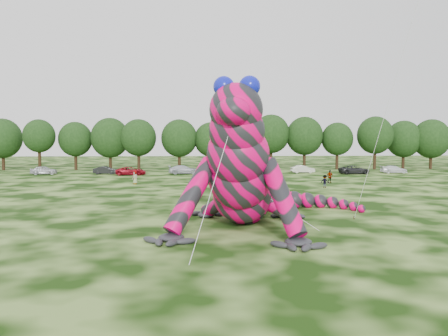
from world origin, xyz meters
The scene contains 28 objects.
ground centered at (0.00, 0.00, 0.00)m, with size 240.00×240.00×0.00m, color #16330A.
inflatable_gecko centered at (-2.77, 6.21, 4.90)m, with size 16.51×19.60×9.80m, color #EA005F, non-canonical shape.
tree_2 centered at (-43.02, 58.76, 4.82)m, with size 7.04×6.34×9.64m, color black, non-canonical shape.
tree_3 centered at (-35.72, 57.07, 4.72)m, with size 5.81×5.23×9.44m, color black, non-canonical shape.
tree_4 centered at (-29.64, 58.71, 4.53)m, with size 6.22×5.60×9.06m, color black, non-canonical shape.
tree_5 centered at (-23.12, 58.44, 4.90)m, with size 7.16×6.44×9.80m, color black, non-canonical shape.
tree_6 centered at (-17.56, 56.68, 4.75)m, with size 6.52×5.86×9.49m, color black, non-canonical shape.
tree_7 centered at (-10.08, 56.80, 4.74)m, with size 6.68×6.01×9.48m, color black, non-canonical shape.
tree_8 centered at (-4.22, 56.99, 4.47)m, with size 6.14×5.53×8.94m, color black, non-canonical shape.
tree_9 centered at (1.06, 57.35, 4.34)m, with size 5.27×4.74×8.68m, color black, non-canonical shape.
tree_10 centered at (7.40, 58.58, 5.25)m, with size 7.09×6.38×10.50m, color black, non-canonical shape.
tree_11 centered at (13.79, 58.20, 5.03)m, with size 7.01×6.31×10.07m, color black, non-canonical shape.
tree_12 centered at (20.01, 57.74, 4.49)m, with size 5.99×5.39×8.97m, color black, non-canonical shape.
tree_13 centered at (27.13, 57.13, 5.06)m, with size 6.83×6.15×10.13m, color black, non-canonical shape.
tree_14 centered at (33.46, 58.72, 4.70)m, with size 6.82×6.14×9.40m, color black, non-canonical shape.
tree_15 centered at (38.47, 57.77, 4.82)m, with size 7.17×6.45×9.63m, color black, non-canonical shape.
car_0 centered at (-31.92, 48.39, 0.72)m, with size 1.69×4.21×1.43m, color silver.
car_1 centered at (-21.82, 48.36, 0.65)m, with size 1.39×3.97×1.31m, color black.
car_2 centered at (-17.32, 46.38, 0.68)m, with size 2.25×4.89×1.36m, color maroon.
car_3 centered at (-8.94, 48.26, 0.73)m, with size 2.04×5.02×1.46m, color silver.
car_4 centered at (3.40, 47.00, 0.66)m, with size 1.57×3.90×1.33m, color #13284E.
car_5 centered at (11.41, 49.25, 0.67)m, with size 1.42×4.08×1.34m, color beige.
car_6 centered at (19.63, 46.95, 0.70)m, with size 2.34×5.07×1.41m, color #262729.
car_7 centered at (26.96, 48.24, 0.65)m, with size 1.81×4.46×1.29m, color white.
spectator_0 centered at (-6.09, 19.76, 0.86)m, with size 0.63×0.41×1.72m, color gray.
spectator_2 centered at (9.05, 27.30, 0.78)m, with size 1.01×0.58×1.56m, color gray.
spectator_3 centered at (11.23, 32.58, 0.87)m, with size 1.02×0.43×1.75m, color gray.
spectator_4 centered at (-14.60, 32.75, 0.89)m, with size 0.87×0.56×1.77m, color gray.
Camera 1 is at (-5.73, -24.63, 6.09)m, focal length 35.00 mm.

